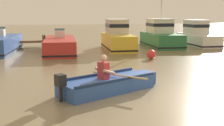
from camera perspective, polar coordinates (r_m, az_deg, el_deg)
The scene contains 7 objects.
ground_plane at distance 8.38m, azimuth 10.88°, elevation -7.06°, with size 120.00×120.00×0.00m, color #7A6B4C.
rowboat_with_person at distance 8.93m, azimuth -0.60°, elevation -4.16°, with size 3.57×2.25×1.19m.
moored_boat_red at distance 18.44m, azimuth -10.43°, elevation 3.50°, with size 2.51×6.03×1.49m.
moored_boat_yellow at distance 19.57m, azimuth 1.10°, elevation 5.05°, with size 2.19×4.80×2.08m.
moored_boat_green at distance 21.68m, azimuth 9.75°, elevation 5.38°, with size 2.52×4.99×4.58m.
moored_boat_white at distance 23.19m, azimuth 16.79°, elevation 5.26°, with size 2.11×4.83×1.99m.
mooring_buoy at distance 15.57m, azimuth 7.90°, elevation 1.75°, with size 0.50×0.50×0.50m, color red.
Camera 1 is at (-3.67, -7.14, 2.41)m, focal length 45.36 mm.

